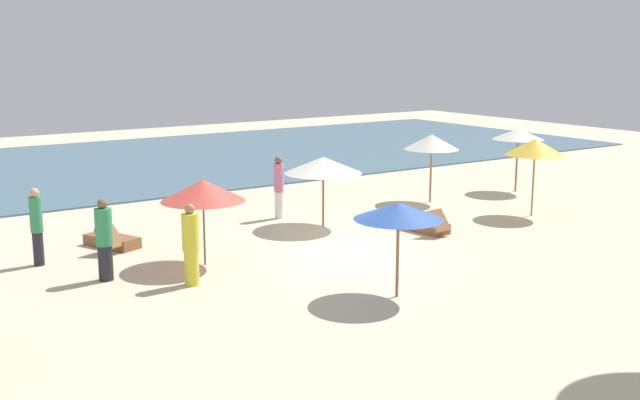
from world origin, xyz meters
The scene contains 14 objects.
ground_plane centered at (0.00, 0.00, 0.00)m, with size 60.00×60.00×0.00m, color beige.
ocean_water centered at (0.00, 17.00, 0.03)m, with size 48.00×16.00×0.06m, color #476B7F.
umbrella_0 centered at (-3.20, 1.15, 1.76)m, with size 1.95×1.95×2.01m.
umbrella_1 centered at (9.81, 3.38, 2.00)m, with size 1.74×1.74×2.20m.
umbrella_2 centered at (6.10, 3.68, 1.96)m, with size 1.76×1.76×2.20m.
umbrella_4 centered at (1.26, 2.79, 1.75)m, with size 2.17×2.17×1.98m.
umbrella_5 centered at (-1.00, -3.17, 1.78)m, with size 1.81×1.81×1.96m.
umbrella_6 centered at (7.22, 0.42, 2.07)m, with size 1.73×1.73×2.32m.
lounger_0 centered at (3.22, 0.72, 0.18)m, with size 0.76×1.73×0.71m.
lounger_2 centered at (-4.46, 3.90, 0.17)m, with size 1.20×1.79×0.68m.
person_0 centered at (0.77, 4.37, 0.96)m, with size 0.30×0.30×1.84m.
person_1 centered at (-5.52, 1.26, 0.91)m, with size 0.41×0.41×1.81m.
person_3 centered at (-4.11, -0.10, 0.89)m, with size 0.46×0.46×1.77m.
person_4 centered at (-6.42, 3.28, 0.95)m, with size 0.40×0.40×1.83m.
Camera 1 is at (-10.82, -14.85, 5.08)m, focal length 43.67 mm.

